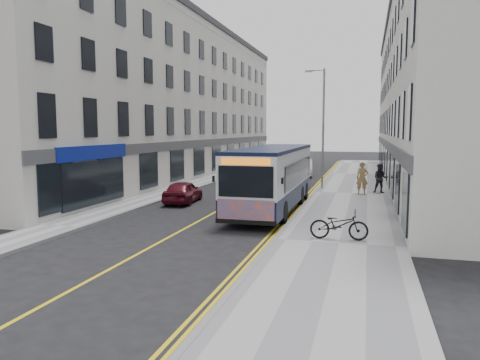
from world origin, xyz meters
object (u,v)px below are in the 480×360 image
Objects in this scene: pedestrian_near at (362,178)px; pedestrian_far at (381,178)px; car_maroon at (183,192)px; streetlamp at (322,124)px; city_bus at (273,176)px; bicycle at (339,225)px; car_white at (303,168)px.

pedestrian_near is 1.09× the size of pedestrian_far.
car_maroon is (-9.48, -5.27, -0.48)m from pedestrian_near.
streetlamp is 9.10m from city_bus.
city_bus is 5.51× the size of pedestrian_near.
pedestrian_far is at bearing 40.69° from pedestrian_near.
pedestrian_near reaches higher than bicycle.
city_bus is 5.28× the size of bicycle.
bicycle is 0.56× the size of car_maroon.
city_bus reaches higher than pedestrian_near.
pedestrian_far is 0.41× the size of car_white.
pedestrian_far is (1.09, 0.91, -0.08)m from pedestrian_near.
streetlamp is at bearing 158.00° from pedestrian_far.
pedestrian_near is 0.45× the size of car_white.
pedestrian_far is at bearing -9.50° from bicycle.
streetlamp is at bearing 139.09° from pedestrian_near.
bicycle is at bearing -98.08° from pedestrian_far.
city_bus is (-1.60, -8.56, -2.66)m from streetlamp.
streetlamp reaches higher than city_bus.
pedestrian_near is (0.65, 12.34, 0.44)m from bicycle.
bicycle is (3.64, -6.17, -1.06)m from city_bus.
pedestrian_near is 12.20m from car_white.
car_white is at bearing 120.49° from pedestrian_far.
bicycle is 11.31m from car_maroon.
streetlamp is 0.74× the size of city_bus.
pedestrian_near is at bearing 55.21° from city_bus.
pedestrian_near is at bearing -73.07° from car_white.
pedestrian_near reaches higher than pedestrian_far.
car_white reaches higher than car_maroon.
car_white is (-0.77, 17.26, -0.99)m from city_bus.
pedestrian_far is 12.25m from car_maroon.
car_maroon is (-8.83, 7.07, -0.03)m from bicycle.
bicycle is 13.37m from pedestrian_far.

